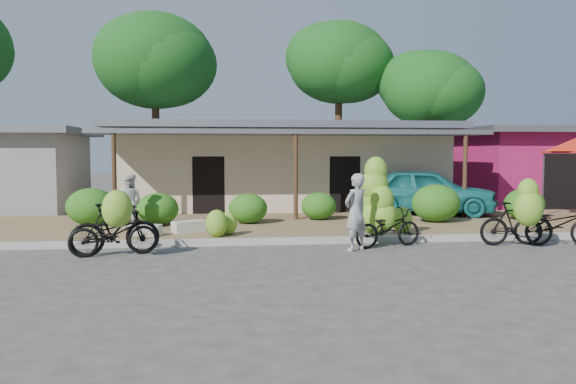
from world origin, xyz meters
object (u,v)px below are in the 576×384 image
at_px(bike_far_right, 556,224).
at_px(bystander, 129,202).
at_px(vendor, 356,212).
at_px(bike_center, 381,210).
at_px(tree_center_right, 335,61).
at_px(teal_van, 427,191).
at_px(bike_far_left, 114,231).
at_px(sack_far, 146,230).
at_px(tree_near_right, 425,87).
at_px(tree_far_center, 151,59).
at_px(bike_right, 520,218).
at_px(sack_near, 189,227).
at_px(bike_left, 116,226).

xyz_separation_m(bike_far_right, bystander, (-10.54, 3.09, 0.38)).
height_order(bike_far_right, vendor, vendor).
relative_size(bike_center, vendor, 1.21).
relative_size(tree_center_right, bike_center, 4.10).
height_order(tree_center_right, teal_van, tree_center_right).
bearing_deg(bike_far_left, bystander, -11.02).
xyz_separation_m(tree_center_right, sack_far, (-7.57, -13.64, -6.57)).
bearing_deg(tree_near_right, tree_far_center, 173.42).
bearing_deg(bike_far_right, tree_center_right, 24.84).
relative_size(tree_far_center, bike_right, 4.91).
relative_size(bike_right, bystander, 1.17).
bearing_deg(sack_far, vendor, -22.53).
bearing_deg(sack_far, bike_far_left, -99.92).
relative_size(tree_near_right, bike_far_left, 3.59).
relative_size(tree_near_right, sack_near, 8.35).
bearing_deg(bystander, bike_far_right, -177.78).
height_order(tree_center_right, bike_center, tree_center_right).
bearing_deg(vendor, bike_center, -174.55).
distance_m(sack_far, teal_van, 9.79).
height_order(tree_center_right, bike_left, tree_center_right).
relative_size(bike_far_right, bystander, 1.33).
bearing_deg(tree_near_right, sack_far, -134.81).
distance_m(sack_near, teal_van, 8.62).
xyz_separation_m(tree_center_right, bike_right, (1.38, -15.69, -6.12)).
bearing_deg(bike_center, teal_van, -47.53).
xyz_separation_m(bike_left, sack_far, (0.34, 2.16, -0.40)).
bearing_deg(tree_near_right, teal_van, -109.34).
xyz_separation_m(sack_near, vendor, (3.92, -2.58, 0.61)).
bearing_deg(teal_van, bike_far_left, 143.74).
distance_m(bike_right, sack_near, 8.31).
bearing_deg(teal_van, sack_near, 134.12).
bearing_deg(teal_van, tree_far_center, 68.58).
bearing_deg(bystander, tree_near_right, -120.75).
height_order(bike_left, bike_far_right, bike_left).
xyz_separation_m(vendor, bystander, (-5.56, 3.25, 0.01)).
height_order(bike_far_left, sack_far, bike_far_left).
relative_size(bike_left, bike_center, 0.92).
relative_size(bike_left, vendor, 1.12).
relative_size(tree_near_right, teal_van, 1.53).
bearing_deg(bike_far_left, teal_van, -70.91).
height_order(tree_near_right, bystander, tree_near_right).
relative_size(bike_left, sack_near, 2.32).
height_order(tree_near_right, sack_far, tree_near_right).
distance_m(bike_center, vendor, 1.00).
distance_m(tree_near_right, bike_far_right, 14.47).
bearing_deg(bike_left, tree_center_right, -41.74).
bearing_deg(bystander, tree_center_right, -104.67).
xyz_separation_m(tree_center_right, bike_far_right, (2.38, -15.54, -6.32)).
bearing_deg(tree_near_right, bike_far_right, -96.82).
xyz_separation_m(bike_right, vendor, (-3.97, -0.02, 0.18)).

